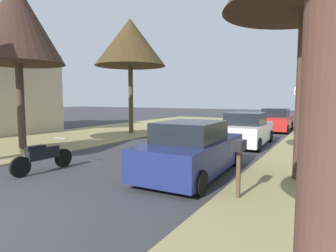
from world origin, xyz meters
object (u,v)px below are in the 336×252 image
object	(u,v)px
parked_sedan_navy	(192,150)
curbside_mailbox	(239,152)
street_tree_left_mid_b	(130,43)
stop_sign_far	(304,100)
street_tree_left_mid_a	(17,23)
parked_sedan_white	(246,130)
parked_sedan_red	(276,121)
parked_motorcycle	(43,156)

from	to	relation	value
parked_sedan_navy	curbside_mailbox	world-z (taller)	parked_sedan_navy
street_tree_left_mid_b	stop_sign_far	bearing A→B (deg)	-1.62
street_tree_left_mid_a	parked_sedan_navy	distance (m)	9.35
parked_sedan_white	street_tree_left_mid_b	bearing A→B (deg)	174.31
parked_sedan_navy	parked_sedan_red	bearing A→B (deg)	89.29
curbside_mailbox	parked_sedan_navy	bearing A→B (deg)	141.59
street_tree_left_mid_a	parked_sedan_red	size ratio (longest dim) A/B	1.58
street_tree_left_mid_a	parked_motorcycle	world-z (taller)	street_tree_left_mid_a
parked_sedan_navy	parked_sedan_red	world-z (taller)	same
stop_sign_far	curbside_mailbox	distance (m)	8.16
stop_sign_far	street_tree_left_mid_a	distance (m)	12.86
parked_motorcycle	curbside_mailbox	xyz separation A→B (m)	(5.82, 0.61, 0.57)
street_tree_left_mid_a	parked_motorcycle	distance (m)	6.65
street_tree_left_mid_b	curbside_mailbox	world-z (taller)	street_tree_left_mid_b
stop_sign_far	street_tree_left_mid_a	size ratio (longest dim) A/B	0.41
street_tree_left_mid_a	parked_sedan_white	distance (m)	11.21
stop_sign_far	street_tree_left_mid_a	world-z (taller)	street_tree_left_mid_a
street_tree_left_mid_b	curbside_mailbox	size ratio (longest dim) A/B	5.62
street_tree_left_mid_b	curbside_mailbox	distance (m)	13.35
stop_sign_far	parked_motorcycle	bearing A→B (deg)	-126.53
parked_sedan_white	parked_sedan_red	distance (m)	7.15
parked_sedan_navy	curbside_mailbox	bearing A→B (deg)	-38.41
street_tree_left_mid_b	parked_motorcycle	distance (m)	10.95
parked_motorcycle	curbside_mailbox	distance (m)	5.88
parked_sedan_navy	parked_motorcycle	distance (m)	4.53
parked_motorcycle	parked_sedan_navy	bearing A→B (deg)	26.39
street_tree_left_mid_a	curbside_mailbox	distance (m)	10.86
street_tree_left_mid_b	parked_sedan_navy	xyz separation A→B (m)	(7.57, -6.95, -4.98)
street_tree_left_mid_a	parked_sedan_navy	size ratio (longest dim) A/B	1.58
parked_sedan_red	parked_motorcycle	distance (m)	15.92
street_tree_left_mid_b	parked_sedan_red	world-z (taller)	street_tree_left_mid_b
parked_sedan_white	parked_sedan_red	size ratio (longest dim) A/B	1.00
street_tree_left_mid_b	parked_sedan_red	bearing A→B (deg)	39.60
parked_sedan_red	parked_motorcycle	size ratio (longest dim) A/B	2.17
parked_sedan_white	stop_sign_far	bearing A→B (deg)	10.94
parked_sedan_navy	parked_motorcycle	bearing A→B (deg)	-153.61
parked_sedan_navy	stop_sign_far	bearing A→B (deg)	70.41
parked_sedan_white	street_tree_left_mid_a	bearing A→B (deg)	-142.20
street_tree_left_mid_a	stop_sign_far	bearing A→B (deg)	32.67
parked_sedan_white	parked_motorcycle	xyz separation A→B (m)	(-4.01, -8.21, -0.24)
parked_sedan_white	curbside_mailbox	distance (m)	7.82
stop_sign_far	parked_motorcycle	size ratio (longest dim) A/B	1.42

